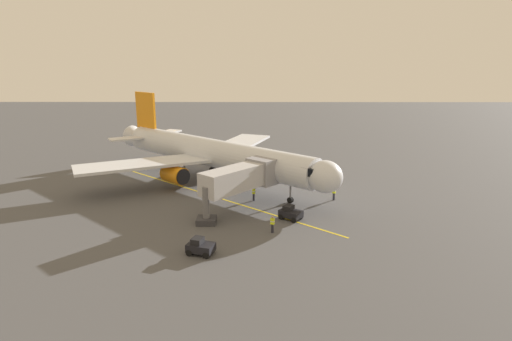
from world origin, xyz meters
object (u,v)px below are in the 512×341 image
jet_bridge (244,178)px  tug_near_nose (290,213)px  airplane (211,153)px  ground_crew_wing_walker (272,224)px  ground_crew_marshaller (334,193)px  ground_crew_loader (254,194)px  tug_portside (200,247)px

jet_bridge → tug_near_nose: bearing=149.1°
airplane → ground_crew_wing_walker: size_ratio=19.59×
ground_crew_marshaller → tug_near_nose: (5.71, 6.42, -0.18)m
ground_crew_marshaller → ground_crew_wing_walker: (7.75, 10.06, 0.00)m
ground_crew_marshaller → ground_crew_loader: (9.68, 0.29, 0.00)m
ground_crew_loader → tug_portside: 15.30m
airplane → tug_near_nose: 17.90m
airplane → ground_crew_loader: (-5.90, 8.43, -3.12)m
ground_crew_loader → tug_portside: ground_crew_loader is taller
airplane → tug_near_nose: bearing=124.2°
jet_bridge → ground_crew_wing_walker: bearing=114.4°
ground_crew_loader → tug_near_nose: 7.31m
ground_crew_loader → tug_near_nose: size_ratio=0.62×
airplane → ground_crew_loader: bearing=125.0°
ground_crew_marshaller → ground_crew_loader: size_ratio=1.00×
jet_bridge → tug_portside: 12.39m
ground_crew_marshaller → tug_portside: (14.20, 14.90, -0.18)m
jet_bridge → ground_crew_marshaller: (-10.77, -3.39, -2.88)m
ground_crew_wing_walker → jet_bridge: bearing=-65.6°
jet_bridge → airplane: bearing=-67.3°
tug_near_nose → tug_portside: same height
ground_crew_wing_walker → tug_portside: bearing=36.9°
ground_crew_wing_walker → tug_near_nose: (-2.04, -3.64, -0.18)m
ground_crew_loader → tug_near_nose: bearing=123.0°
ground_crew_marshaller → ground_crew_loader: 9.69m
airplane → ground_crew_marshaller: 17.86m
tug_near_nose → tug_portside: (8.49, 8.48, 0.00)m
jet_bridge → tug_near_nose: size_ratio=3.58×
tug_portside → ground_crew_loader: bearing=-107.2°
ground_crew_marshaller → tug_portside: ground_crew_marshaller is taller
jet_bridge → ground_crew_marshaller: 11.66m
tug_portside → tug_near_nose: bearing=-135.0°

